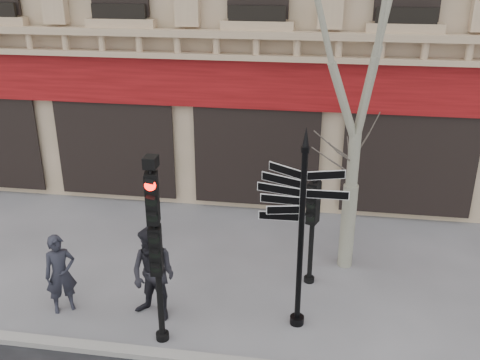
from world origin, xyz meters
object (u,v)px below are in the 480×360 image
object	(u,v)px
fingerpost	(303,198)
pedestrian_b	(153,274)
traffic_signal_main	(155,230)
plane_tree	(365,22)
traffic_signal_secondary	(313,214)
pedestrian_a	(60,274)

from	to	relation	value
fingerpost	pedestrian_b	size ratio (longest dim) A/B	2.06
traffic_signal_main	plane_tree	size ratio (longest dim) A/B	0.47
fingerpost	traffic_signal_secondary	size ratio (longest dim) A/B	1.68
traffic_signal_main	traffic_signal_secondary	distance (m)	3.58
fingerpost	traffic_signal_main	distance (m)	2.62
traffic_signal_main	pedestrian_b	distance (m)	1.50
traffic_signal_main	traffic_signal_secondary	world-z (taller)	traffic_signal_main
pedestrian_a	pedestrian_b	size ratio (longest dim) A/B	0.86
plane_tree	fingerpost	bearing A→B (deg)	-112.38
fingerpost	pedestrian_a	xyz separation A→B (m)	(-4.65, -0.28, -1.84)
traffic_signal_main	traffic_signal_secondary	bearing A→B (deg)	30.52
pedestrian_a	pedestrian_b	world-z (taller)	pedestrian_b
traffic_signal_main	traffic_signal_secondary	xyz separation A→B (m)	(2.62, 2.36, -0.63)
traffic_signal_secondary	plane_tree	xyz separation A→B (m)	(0.78, 0.83, 3.77)
traffic_signal_main	pedestrian_a	size ratio (longest dim) A/B	2.18
pedestrian_b	plane_tree	bearing A→B (deg)	51.04
traffic_signal_main	pedestrian_b	xyz separation A→B (m)	(-0.32, 0.64, -1.32)
plane_tree	pedestrian_a	distance (m)	7.71
fingerpost	pedestrian_a	bearing A→B (deg)	-167.88
fingerpost	plane_tree	world-z (taller)	plane_tree
pedestrian_a	pedestrian_b	distance (m)	1.89
plane_tree	pedestrian_a	world-z (taller)	plane_tree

